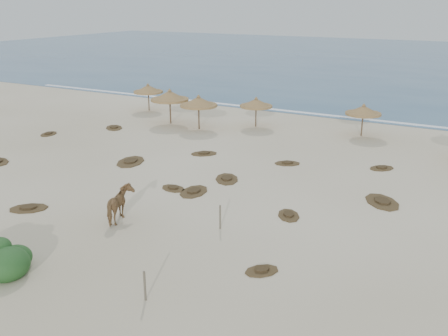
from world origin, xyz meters
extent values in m
plane|color=beige|center=(0.00, 0.00, 0.00)|extent=(160.00, 160.00, 0.00)
cube|color=navy|center=(0.00, 75.00, 0.00)|extent=(200.00, 100.00, 0.01)
cube|color=white|center=(0.00, 26.00, 0.00)|extent=(70.00, 0.60, 0.01)
cylinder|color=brown|center=(-14.34, 19.84, 0.99)|extent=(0.11, 0.11, 1.99)
cylinder|color=olive|center=(-14.34, 19.84, 1.82)|extent=(3.56, 3.56, 0.17)
cone|color=olive|center=(-14.34, 19.84, 2.13)|extent=(3.44, 3.44, 0.71)
cone|color=olive|center=(-14.34, 19.84, 2.56)|extent=(0.34, 0.34, 0.21)
cylinder|color=brown|center=(-9.44, 16.37, 1.15)|extent=(0.13, 0.13, 2.29)
cylinder|color=olive|center=(-9.44, 16.37, 2.09)|extent=(4.25, 4.25, 0.20)
cone|color=olive|center=(-9.44, 16.37, 2.45)|extent=(4.11, 4.11, 0.82)
cone|color=olive|center=(-9.44, 16.37, 2.95)|extent=(0.39, 0.39, 0.24)
cylinder|color=brown|center=(-6.27, 15.92, 1.08)|extent=(0.12, 0.12, 2.16)
cylinder|color=olive|center=(-6.27, 15.92, 1.98)|extent=(3.66, 3.66, 0.19)
cone|color=olive|center=(-6.27, 15.92, 2.32)|extent=(3.53, 3.53, 0.77)
cone|color=olive|center=(-6.27, 15.92, 2.78)|extent=(0.37, 0.37, 0.23)
cylinder|color=brown|center=(-2.43, 18.88, 0.96)|extent=(0.11, 0.11, 1.92)
cylinder|color=olive|center=(-2.43, 18.88, 1.76)|extent=(3.19, 3.19, 0.16)
cone|color=olive|center=(-2.43, 18.88, 2.06)|extent=(3.09, 3.09, 0.69)
cone|color=olive|center=(-2.43, 18.88, 2.47)|extent=(0.33, 0.33, 0.20)
cylinder|color=brown|center=(6.24, 20.09, 0.98)|extent=(0.11, 0.11, 1.96)
cylinder|color=olive|center=(6.24, 20.09, 1.79)|extent=(3.18, 3.18, 0.17)
cone|color=olive|center=(6.24, 20.09, 2.10)|extent=(3.07, 3.07, 0.70)
cone|color=olive|center=(6.24, 20.09, 2.52)|extent=(0.34, 0.34, 0.21)
imported|color=olive|center=(-0.08, -1.62, 0.85)|extent=(1.52, 2.20, 1.70)
cylinder|color=#655D4C|center=(5.09, -6.51, 0.58)|extent=(0.09, 0.09, 1.16)
cylinder|color=#655D4C|center=(4.60, -0.07, 0.60)|extent=(0.10, 0.10, 1.20)
ellipsoid|color=#2B5826|center=(-0.65, -7.71, 0.49)|extent=(1.75, 1.75, 1.31)
ellipsoid|color=#2B5826|center=(-0.98, -7.06, 0.38)|extent=(1.31, 1.31, 0.98)
camera|label=1|loc=(14.95, -18.74, 10.24)|focal=40.00mm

